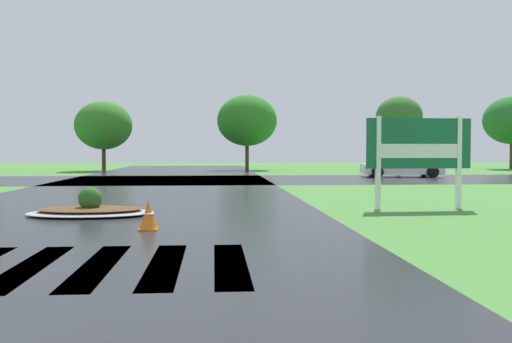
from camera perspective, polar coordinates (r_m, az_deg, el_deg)
name	(u,v)px	position (r m, az deg, el deg)	size (l,w,h in m)	color
asphalt_roadway	(111,214)	(14.38, -14.12, -4.14)	(10.37, 80.00, 0.01)	#232628
asphalt_cross_road	(165,180)	(29.67, -8.98, -0.83)	(90.00, 9.33, 0.01)	#232628
crosswalk_stripes	(30,267)	(8.43, -21.45, -8.75)	(5.85, 3.15, 0.01)	white
estate_billboard	(419,148)	(15.76, 15.81, 2.28)	(2.83, 0.21, 2.44)	white
median_island	(90,210)	(14.33, -16.07, -3.65)	(3.00, 1.89, 0.68)	#9E9B93
car_dark_suv	(401,167)	(33.45, 14.14, 0.41)	(4.58, 2.54, 1.15)	silver
traffic_cone	(148,216)	(11.50, -10.60, -4.33)	(0.37, 0.37, 0.58)	orange
background_treeline	(258,119)	(43.21, 0.24, 5.19)	(45.24, 5.68, 6.00)	#4C3823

